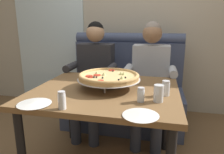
# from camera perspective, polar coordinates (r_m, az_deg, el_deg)

# --- Properties ---
(back_wall_with_window) EXTENTS (6.00, 0.12, 2.80)m
(back_wall_with_window) POSITION_cam_1_polar(r_m,az_deg,el_deg) (3.13, 5.51, 17.01)
(back_wall_with_window) COLOR #BCB29E
(back_wall_with_window) RESTS_ON ground_plane
(window_panel) EXTENTS (1.10, 0.02, 2.80)m
(window_panel) POSITION_cam_1_polar(r_m,az_deg,el_deg) (3.45, -16.81, 16.23)
(window_panel) COLOR white
(window_panel) RESTS_ON ground_plane
(booth_bench) EXTENTS (1.42, 0.78, 1.13)m
(booth_bench) POSITION_cam_1_polar(r_m,az_deg,el_deg) (2.70, 3.43, -4.12)
(booth_bench) COLOR #424C6B
(booth_bench) RESTS_ON ground_plane
(dining_table) EXTENTS (1.15, 1.00, 0.74)m
(dining_table) POSITION_cam_1_polar(r_m,az_deg,el_deg) (1.72, -1.75, -6.07)
(dining_table) COLOR brown
(dining_table) RESTS_ON ground_plane
(diner_left) EXTENTS (0.54, 0.64, 1.27)m
(diner_left) POSITION_cam_1_polar(r_m,az_deg,el_deg) (2.44, -4.94, 1.42)
(diner_left) COLOR #2D3342
(diner_left) RESTS_ON ground_plane
(diner_right) EXTENTS (0.54, 0.64, 1.27)m
(diner_right) POSITION_cam_1_polar(r_m,az_deg,el_deg) (2.33, 10.26, 0.63)
(diner_right) COLOR #2D3342
(diner_right) RESTS_ON ground_plane
(pizza) EXTENTS (0.51, 0.51, 0.13)m
(pizza) POSITION_cam_1_polar(r_m,az_deg,el_deg) (1.70, -0.86, 0.12)
(pizza) COLOR silver
(pizza) RESTS_ON dining_table
(shaker_oregano) EXTENTS (0.05, 0.05, 0.11)m
(shaker_oregano) POSITION_cam_1_polar(r_m,az_deg,el_deg) (1.33, -13.39, -6.46)
(shaker_oregano) COLOR white
(shaker_oregano) RESTS_ON dining_table
(shaker_parmesan) EXTENTS (0.05, 0.05, 0.10)m
(shaker_parmesan) POSITION_cam_1_polar(r_m,az_deg,el_deg) (1.43, 7.82, -5.05)
(shaker_parmesan) COLOR white
(shaker_parmesan) RESTS_ON dining_table
(shaker_pepper_flakes) EXTENTS (0.06, 0.06, 0.11)m
(shaker_pepper_flakes) POSITION_cam_1_polar(r_m,az_deg,el_deg) (1.58, 14.31, -3.22)
(shaker_pepper_flakes) COLOR white
(shaker_pepper_flakes) RESTS_ON dining_table
(plate_near_left) EXTENTS (0.21, 0.21, 0.02)m
(plate_near_left) POSITION_cam_1_polar(r_m,az_deg,el_deg) (1.23, 7.77, -9.98)
(plate_near_left) COLOR white
(plate_near_left) RESTS_ON dining_table
(plate_near_right) EXTENTS (0.22, 0.22, 0.02)m
(plate_near_right) POSITION_cam_1_polar(r_m,az_deg,el_deg) (1.47, -20.29, -6.59)
(plate_near_right) COLOR white
(plate_near_right) RESTS_ON dining_table
(drinking_glass) EXTENTS (0.07, 0.07, 0.12)m
(drinking_glass) POSITION_cam_1_polar(r_m,az_deg,el_deg) (1.45, 12.47, -4.64)
(drinking_glass) COLOR silver
(drinking_glass) RESTS_ON dining_table
(patio_chair) EXTENTS (0.43, 0.43, 0.86)m
(patio_chair) POSITION_cam_1_polar(r_m,az_deg,el_deg) (4.24, -14.20, 4.04)
(patio_chair) COLOR black
(patio_chair) RESTS_ON ground_plane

